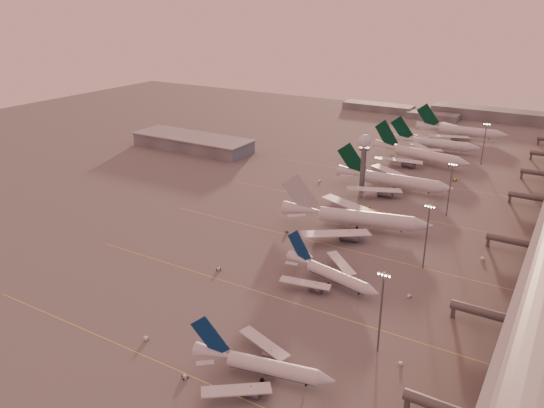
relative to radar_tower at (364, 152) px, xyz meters
The scene contains 26 objects.
ground 121.92m from the radar_tower, 92.39° to the right, with size 700.00×700.00×0.00m, color #595656.
taxiway_markings 71.83m from the radar_tower, 68.66° to the right, with size 180.00×185.25×0.02m.
hangar 127.68m from the radar_tower, behind, with size 82.00×27.00×8.50m.
radar_tower is the anchor object (origin of this frame).
mast_a 131.38m from the radar_tower, 66.17° to the right, with size 3.60×0.56×25.00m.
mast_b 82.32m from the radar_tower, 52.43° to the right, with size 3.60×0.56×25.00m.
mast_c 46.66m from the radar_tower, 12.53° to the right, with size 3.60×0.56×25.00m.
mast_d 91.11m from the radar_tower, 61.74° to the left, with size 3.60×0.56×25.00m.
distant_horizon 205.86m from the radar_tower, 90.67° to the left, with size 165.00×37.50×9.00m.
narrowbody_near 150.22m from the radar_tower, 77.93° to the right, with size 38.86×30.71×15.35m.
narrowbody_mid 97.89m from the radar_tower, 74.39° to the right, with size 38.68×30.53×15.33m.
widebody_white 50.93m from the radar_tower, 71.18° to the right, with size 63.13×50.01×22.58m.
greentail_a 23.82m from the radar_tower, 38.32° to the left, with size 60.81×49.03×22.07m.
greentail_b 66.96m from the radar_tower, 80.21° to the left, with size 61.48×49.19×22.56m.
greentail_c 97.07m from the radar_tower, 83.21° to the left, with size 56.87×45.77×20.66m.
greentail_d 138.89m from the radar_tower, 82.29° to the left, with size 62.14×50.04×22.56m.
gsv_truck_a 150.53m from the radar_tower, 92.21° to the right, with size 5.57×5.09×2.25m.
gsv_tug_near 158.39m from the radar_tower, 84.86° to the right, with size 3.47×3.80×0.93m.
gsv_catering_a 138.02m from the radar_tower, 63.67° to the right, with size 4.75×3.42×3.57m.
gsv_tug_mid 107.51m from the radar_tower, 97.07° to the right, with size 3.53×3.96×0.97m.
gsv_truck_b 104.10m from the radar_tower, 59.19° to the right, with size 5.16×2.69×1.98m.
gsv_truck_c 66.74m from the radar_tower, 96.71° to the right, with size 6.39×5.44×2.52m.
gsv_catering_b 84.80m from the radar_tower, 35.04° to the right, with size 5.44×2.66×4.43m.
gsv_tug_far 31.09m from the radar_tower, 61.49° to the right, with size 3.15×3.99×1.00m.
gsv_truck_d 31.99m from the radar_tower, behind, with size 2.28×5.06×1.98m.
gsv_tug_hangar 58.85m from the radar_tower, 48.03° to the left, with size 4.09×2.54×1.15m.
Camera 1 is at (95.65, -120.59, 92.45)m, focal length 35.00 mm.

